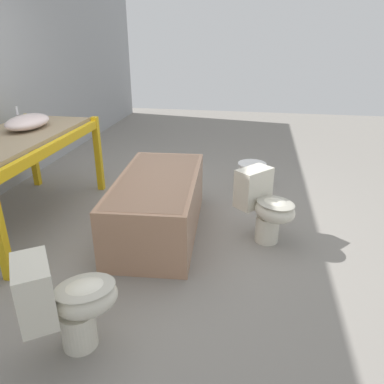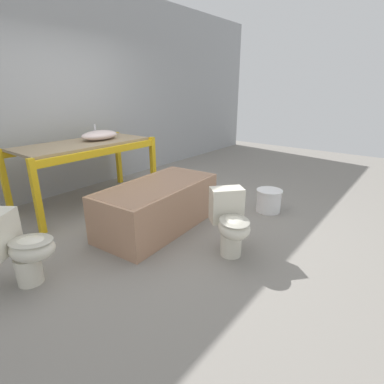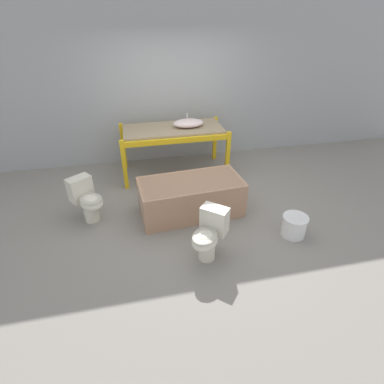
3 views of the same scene
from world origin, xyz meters
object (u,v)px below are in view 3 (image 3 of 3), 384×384
Objects in this scene: toilet_far at (209,234)px; toilet_near at (87,199)px; bucket_white at (294,225)px; bathtub_main at (191,195)px; sink_basin at (188,123)px.

toilet_near is at bearing -175.73° from toilet_far.
toilet_far reaches higher than bucket_white.
bucket_white is (1.28, 0.15, -0.19)m from toilet_far.
bucket_white is at bearing -37.56° from bathtub_main.
toilet_far is at bearing -93.34° from bathtub_main.
bucket_white is (1.04, -2.24, -0.80)m from sink_basin.
sink_basin is 1.60× the size of bucket_white.
toilet_near is 1.92m from toilet_far.
toilet_near is 1.00× the size of toilet_far.
bathtub_main reaches higher than bucket_white.
bucket_white is (1.29, -0.85, -0.16)m from bathtub_main.
toilet_far is (-0.23, -2.39, -0.61)m from sink_basin.
toilet_far is (1.54, -1.15, 0.00)m from toilet_near.
toilet_near is (-1.77, -1.24, -0.61)m from sink_basin.
sink_basin is 2.48m from toilet_far.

